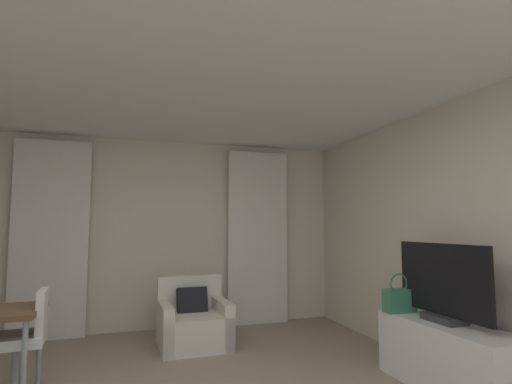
# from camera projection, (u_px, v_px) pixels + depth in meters

# --- Properties ---
(wall_window) EXTENTS (5.12, 0.06, 2.60)m
(wall_window) POSITION_uv_depth(u_px,v_px,m) (161.00, 233.00, 5.50)
(wall_window) COLOR beige
(wall_window) RESTS_ON ground
(wall_right) EXTENTS (0.06, 6.12, 2.60)m
(wall_right) POSITION_uv_depth(u_px,v_px,m) (489.00, 238.00, 3.37)
(wall_right) COLOR beige
(wall_right) RESTS_ON ground
(ceiling) EXTENTS (5.12, 6.12, 0.06)m
(ceiling) POSITION_uv_depth(u_px,v_px,m) (196.00, 49.00, 2.74)
(ceiling) COLOR white
(ceiling) RESTS_ON wall_left
(curtain_left_panel) EXTENTS (0.90, 0.06, 2.50)m
(curtain_left_panel) POSITION_uv_depth(u_px,v_px,m) (50.00, 238.00, 4.96)
(curtain_left_panel) COLOR silver
(curtain_left_panel) RESTS_ON ground
(curtain_right_panel) EXTENTS (0.90, 0.06, 2.50)m
(curtain_right_panel) POSITION_uv_depth(u_px,v_px,m) (258.00, 236.00, 5.78)
(curtain_right_panel) COLOR silver
(curtain_right_panel) RESTS_ON ground
(armchair) EXTENTS (0.82, 0.81, 0.78)m
(armchair) POSITION_uv_depth(u_px,v_px,m) (193.00, 323.00, 4.64)
(armchair) COLOR silver
(armchair) RESTS_ON ground
(desk_chair) EXTENTS (0.48, 0.48, 0.88)m
(desk_chair) POSITION_uv_depth(u_px,v_px,m) (22.00, 353.00, 3.13)
(desk_chair) COLOR gray
(desk_chair) RESTS_ON ground
(tv_console) EXTENTS (0.48, 1.31, 0.57)m
(tv_console) POSITION_uv_depth(u_px,v_px,m) (449.00, 358.00, 3.33)
(tv_console) COLOR white
(tv_console) RESTS_ON ground
(tv_flatscreen) EXTENTS (0.20, 1.02, 0.68)m
(tv_flatscreen) POSITION_uv_depth(u_px,v_px,m) (442.00, 285.00, 3.42)
(tv_flatscreen) COLOR #333338
(tv_flatscreen) RESTS_ON tv_console
(handbag_primary) EXTENTS (0.30, 0.14, 0.37)m
(handbag_primary) POSITION_uv_depth(u_px,v_px,m) (399.00, 299.00, 3.80)
(handbag_primary) COLOR #387F5B
(handbag_primary) RESTS_ON tv_console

